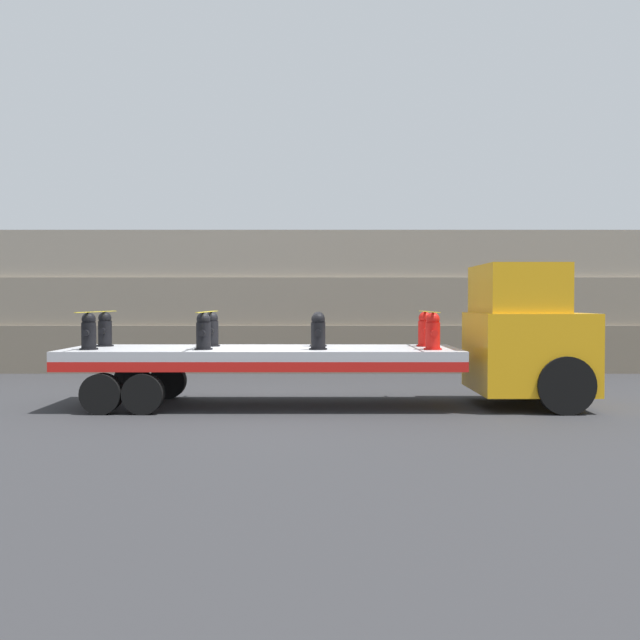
% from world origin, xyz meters
% --- Properties ---
extents(ground_plane, '(120.00, 120.00, 0.00)m').
position_xyz_m(ground_plane, '(0.00, 0.00, 0.00)').
color(ground_plane, '#2D2D30').
extents(rock_cliff, '(60.00, 3.30, 4.48)m').
position_xyz_m(rock_cliff, '(0.00, 8.47, 2.24)').
color(rock_cliff, '#706656').
rests_on(rock_cliff, ground_plane).
extents(truck_cab, '(2.29, 2.70, 3.01)m').
position_xyz_m(truck_cab, '(5.69, 0.00, 1.48)').
color(truck_cab, orange).
rests_on(truck_cab, ground_plane).
extents(flatbed_trailer, '(8.28, 2.61, 1.24)m').
position_xyz_m(flatbed_trailer, '(-0.41, 0.00, 1.02)').
color(flatbed_trailer, '#B2B2B7').
rests_on(flatbed_trailer, ground_plane).
extents(fire_hydrant_black_near_0, '(0.37, 0.51, 0.77)m').
position_xyz_m(fire_hydrant_black_near_0, '(-3.54, -0.55, 1.61)').
color(fire_hydrant_black_near_0, black).
rests_on(fire_hydrant_black_near_0, flatbed_trailer).
extents(fire_hydrant_black_far_0, '(0.37, 0.51, 0.77)m').
position_xyz_m(fire_hydrant_black_far_0, '(-3.54, 0.55, 1.61)').
color(fire_hydrant_black_far_0, black).
rests_on(fire_hydrant_black_far_0, flatbed_trailer).
extents(fire_hydrant_black_near_1, '(0.37, 0.51, 0.77)m').
position_xyz_m(fire_hydrant_black_near_1, '(-1.18, -0.55, 1.61)').
color(fire_hydrant_black_near_1, black).
rests_on(fire_hydrant_black_near_1, flatbed_trailer).
extents(fire_hydrant_black_far_1, '(0.37, 0.51, 0.77)m').
position_xyz_m(fire_hydrant_black_far_1, '(-1.18, 0.55, 1.61)').
color(fire_hydrant_black_far_1, black).
rests_on(fire_hydrant_black_far_1, flatbed_trailer).
extents(fire_hydrant_black_near_2, '(0.37, 0.51, 0.77)m').
position_xyz_m(fire_hydrant_black_near_2, '(1.18, -0.55, 1.61)').
color(fire_hydrant_black_near_2, black).
rests_on(fire_hydrant_black_near_2, flatbed_trailer).
extents(fire_hydrant_black_far_2, '(0.37, 0.51, 0.77)m').
position_xyz_m(fire_hydrant_black_far_2, '(1.18, 0.55, 1.61)').
color(fire_hydrant_black_far_2, black).
rests_on(fire_hydrant_black_far_2, flatbed_trailer).
extents(fire_hydrant_red_near_3, '(0.37, 0.51, 0.77)m').
position_xyz_m(fire_hydrant_red_near_3, '(3.54, -0.55, 1.61)').
color(fire_hydrant_red_near_3, red).
rests_on(fire_hydrant_red_near_3, flatbed_trailer).
extents(fire_hydrant_red_far_3, '(0.37, 0.51, 0.77)m').
position_xyz_m(fire_hydrant_red_far_3, '(3.54, 0.55, 1.61)').
color(fire_hydrant_red_far_3, red).
rests_on(fire_hydrant_red_far_3, flatbed_trailer).
extents(cargo_strap_rear, '(0.05, 2.71, 0.01)m').
position_xyz_m(cargo_strap_rear, '(-3.54, 0.00, 2.01)').
color(cargo_strap_rear, yellow).
rests_on(cargo_strap_rear, fire_hydrant_black_near_0).
extents(cargo_strap_middle, '(0.05, 2.71, 0.01)m').
position_xyz_m(cargo_strap_middle, '(-1.18, 0.00, 2.01)').
color(cargo_strap_middle, yellow).
rests_on(cargo_strap_middle, fire_hydrant_black_near_1).
extents(cargo_strap_front, '(0.05, 2.71, 0.01)m').
position_xyz_m(cargo_strap_front, '(3.54, 0.00, 2.01)').
color(cargo_strap_front, yellow).
rests_on(cargo_strap_front, fire_hydrant_red_near_3).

